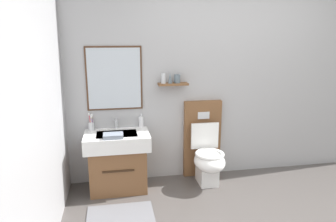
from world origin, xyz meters
TOP-DOWN VIEW (x-y plane):
  - wall_back at (-0.01, 1.66)m, footprint 4.44×0.27m
  - wall_left at (-2.16, 0.00)m, footprint 0.12×3.45m
  - bath_mat at (-1.51, 0.78)m, footprint 0.68×0.44m
  - vanity_sink_left at (-1.51, 1.39)m, footprint 0.75×0.52m
  - tap_on_left_sink at (-1.51, 1.58)m, footprint 0.03×0.13m
  - toilet at (-0.42, 1.40)m, footprint 0.48×0.62m
  - toothbrush_cup at (-1.80, 1.57)m, footprint 0.07×0.07m
  - soap_dispenser at (-1.21, 1.58)m, footprint 0.06×0.06m
  - folded_hand_towel at (-1.55, 1.23)m, footprint 0.22×0.16m

SIDE VIEW (x-z plane):
  - bath_mat at x=-1.51m, z-range 0.00..0.01m
  - vanity_sink_left at x=-1.51m, z-range 0.02..0.72m
  - toilet at x=-0.42m, z-range -0.12..0.88m
  - folded_hand_towel at x=-1.55m, z-range 0.70..0.74m
  - toothbrush_cup at x=-1.80m, z-range 0.65..0.86m
  - soap_dispenser at x=-1.21m, z-range 0.68..0.85m
  - tap_on_left_sink at x=-1.51m, z-range 0.71..0.83m
  - wall_back at x=-0.01m, z-range 0.00..2.79m
  - wall_left at x=-2.16m, z-range 0.00..2.79m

